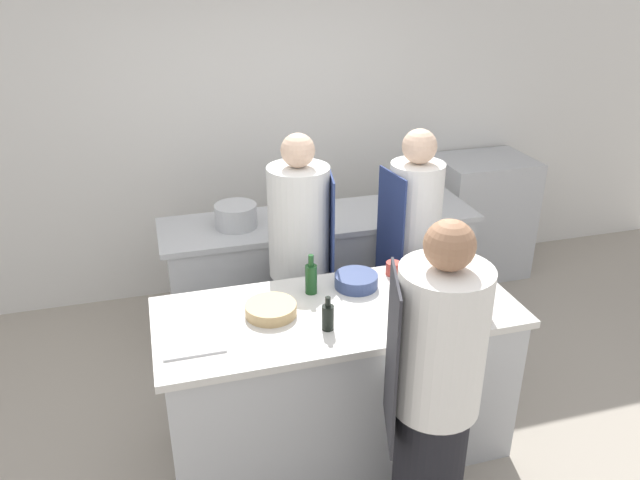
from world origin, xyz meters
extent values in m
plane|color=#A89E8E|center=(0.00, 0.00, 0.00)|extent=(16.00, 16.00, 0.00)
cube|color=silver|center=(0.00, 2.13, 1.40)|extent=(8.00, 0.06, 2.80)
cube|color=#B7BABC|center=(0.00, 0.00, 0.44)|extent=(1.86, 0.77, 0.88)
cube|color=silver|center=(0.00, 0.00, 0.90)|extent=(1.94, 0.81, 0.04)
cube|color=#B7BABC|center=(0.25, 1.24, 0.44)|extent=(2.18, 0.60, 0.88)
cube|color=#B7BABC|center=(0.25, 1.24, 0.90)|extent=(2.27, 0.62, 0.04)
cube|color=#B7BABC|center=(1.88, 1.78, 0.52)|extent=(0.79, 0.61, 1.05)
cube|color=black|center=(1.88, 1.48, 0.29)|extent=(0.63, 0.01, 0.37)
cube|color=black|center=(1.88, 1.48, 1.01)|extent=(0.67, 0.01, 0.06)
cylinder|color=black|center=(0.24, -0.69, 0.39)|extent=(0.34, 0.34, 0.78)
cylinder|color=white|center=(0.24, -0.69, 1.13)|extent=(0.40, 0.40, 0.70)
cube|color=#2D2D33|center=(0.05, -0.63, 1.03)|extent=(0.12, 0.37, 0.81)
sphere|color=#9E7051|center=(0.24, -0.69, 1.58)|extent=(0.21, 0.21, 0.21)
cylinder|color=black|center=(-0.03, 0.72, 0.39)|extent=(0.33, 0.33, 0.78)
cylinder|color=silver|center=(-0.03, 0.72, 1.13)|extent=(0.38, 0.38, 0.71)
cube|color=navy|center=(0.16, 0.68, 1.03)|extent=(0.08, 0.36, 0.82)
sphere|color=beige|center=(-0.03, 0.72, 1.59)|extent=(0.20, 0.20, 0.20)
cylinder|color=black|center=(0.74, 0.70, 0.38)|extent=(0.29, 0.29, 0.77)
cylinder|color=white|center=(0.74, 0.70, 1.11)|extent=(0.35, 0.35, 0.68)
cube|color=navy|center=(0.56, 0.67, 1.01)|extent=(0.06, 0.33, 0.80)
sphere|color=beige|center=(0.74, 0.70, 1.56)|extent=(0.22, 0.22, 0.22)
cylinder|color=#2D5175|center=(0.52, -0.32, 1.02)|extent=(0.07, 0.07, 0.21)
cylinder|color=#2D5175|center=(0.52, -0.32, 1.17)|extent=(0.03, 0.03, 0.08)
cylinder|color=black|center=(-0.11, -0.17, 0.99)|extent=(0.06, 0.06, 0.13)
cylinder|color=black|center=(-0.11, -0.17, 1.08)|extent=(0.03, 0.03, 0.05)
cylinder|color=silver|center=(0.49, -0.12, 1.01)|extent=(0.07, 0.07, 0.19)
cylinder|color=silver|center=(0.49, -0.12, 1.15)|extent=(0.03, 0.03, 0.07)
cylinder|color=#5B2319|center=(0.71, -0.27, 1.03)|extent=(0.08, 0.08, 0.21)
cylinder|color=#5B2319|center=(0.71, -0.27, 1.18)|extent=(0.04, 0.04, 0.08)
cylinder|color=#19471E|center=(-0.09, 0.21, 1.00)|extent=(0.07, 0.07, 0.17)
cylinder|color=#19471E|center=(-0.09, 0.21, 1.12)|extent=(0.03, 0.03, 0.07)
cylinder|color=tan|center=(-0.35, 0.05, 0.95)|extent=(0.27, 0.27, 0.06)
cylinder|color=navy|center=(0.17, 0.21, 0.96)|extent=(0.25, 0.25, 0.08)
cylinder|color=navy|center=(0.79, 0.21, 0.95)|extent=(0.25, 0.25, 0.06)
cylinder|color=#B2382D|center=(0.43, 0.29, 0.96)|extent=(0.09, 0.09, 0.08)
cube|color=white|center=(-0.77, -0.10, 0.93)|extent=(0.30, 0.26, 0.01)
cylinder|color=#B7BABC|center=(-0.35, 1.24, 1.00)|extent=(0.29, 0.29, 0.16)
camera|label=1|loc=(-0.88, -2.72, 2.66)|focal=35.00mm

